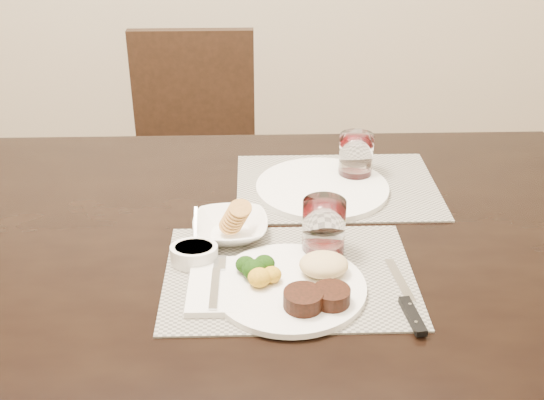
{
  "coord_description": "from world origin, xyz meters",
  "views": [
    {
      "loc": [
        0.2,
        -1.21,
        1.47
      ],
      "look_at": [
        0.24,
        -0.0,
        0.82
      ],
      "focal_mm": 45.0,
      "sensor_mm": 36.0,
      "label": 1
    }
  ],
  "objects_px": {
    "chair_far": "(194,152)",
    "cracker_bowl": "(230,227)",
    "far_plate": "(322,188)",
    "dinner_plate": "(297,284)",
    "steak_knife": "(409,307)",
    "wine_glass_near": "(324,231)"
  },
  "relations": [
    {
      "from": "chair_far",
      "to": "cracker_bowl",
      "type": "relative_size",
      "value": 5.82
    },
    {
      "from": "chair_far",
      "to": "far_plate",
      "type": "distance_m",
      "value": 0.89
    },
    {
      "from": "chair_far",
      "to": "cracker_bowl",
      "type": "distance_m",
      "value": 1.01
    },
    {
      "from": "dinner_plate",
      "to": "steak_knife",
      "type": "bearing_deg",
      "value": -14.41
    },
    {
      "from": "chair_far",
      "to": "dinner_plate",
      "type": "height_order",
      "value": "chair_far"
    },
    {
      "from": "steak_knife",
      "to": "far_plate",
      "type": "height_order",
      "value": "far_plate"
    },
    {
      "from": "chair_far",
      "to": "far_plate",
      "type": "xyz_separation_m",
      "value": [
        0.36,
        -0.77,
        0.26
      ]
    },
    {
      "from": "chair_far",
      "to": "steak_knife",
      "type": "distance_m",
      "value": 1.33
    },
    {
      "from": "steak_knife",
      "to": "wine_glass_near",
      "type": "relative_size",
      "value": 2.01
    },
    {
      "from": "far_plate",
      "to": "dinner_plate",
      "type": "bearing_deg",
      "value": -102.02
    },
    {
      "from": "cracker_bowl",
      "to": "wine_glass_near",
      "type": "height_order",
      "value": "wine_glass_near"
    },
    {
      "from": "dinner_plate",
      "to": "steak_knife",
      "type": "xyz_separation_m",
      "value": [
        0.19,
        -0.06,
        -0.01
      ]
    },
    {
      "from": "cracker_bowl",
      "to": "far_plate",
      "type": "height_order",
      "value": "cracker_bowl"
    },
    {
      "from": "chair_far",
      "to": "far_plate",
      "type": "height_order",
      "value": "chair_far"
    },
    {
      "from": "chair_far",
      "to": "wine_glass_near",
      "type": "distance_m",
      "value": 1.13
    },
    {
      "from": "dinner_plate",
      "to": "cracker_bowl",
      "type": "relative_size",
      "value": 1.77
    },
    {
      "from": "dinner_plate",
      "to": "cracker_bowl",
      "type": "height_order",
      "value": "cracker_bowl"
    },
    {
      "from": "chair_far",
      "to": "far_plate",
      "type": "relative_size",
      "value": 2.98
    },
    {
      "from": "steak_knife",
      "to": "cracker_bowl",
      "type": "distance_m",
      "value": 0.4
    },
    {
      "from": "wine_glass_near",
      "to": "far_plate",
      "type": "height_order",
      "value": "wine_glass_near"
    },
    {
      "from": "steak_knife",
      "to": "wine_glass_near",
      "type": "xyz_separation_m",
      "value": [
        -0.13,
        0.18,
        0.05
      ]
    },
    {
      "from": "dinner_plate",
      "to": "far_plate",
      "type": "height_order",
      "value": "dinner_plate"
    }
  ]
}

